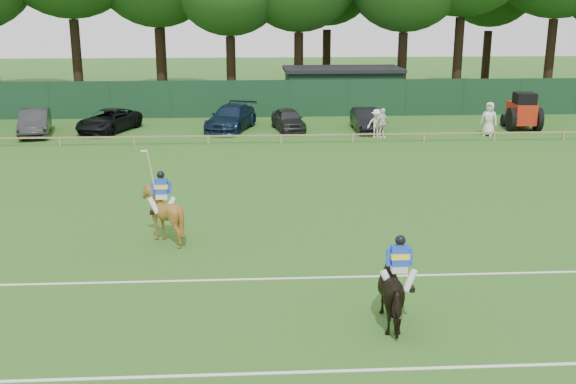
{
  "coord_description": "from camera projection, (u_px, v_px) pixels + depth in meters",
  "views": [
    {
      "loc": [
        -0.77,
        -18.48,
        7.43
      ],
      "look_at": [
        0.5,
        3.0,
        1.4
      ],
      "focal_mm": 42.0,
      "sensor_mm": 36.0,
      "label": 1
    }
  ],
  "objects": [
    {
      "name": "ground",
      "position": [
        277.0,
        265.0,
        19.81
      ],
      "size": [
        160.0,
        160.0,
        0.0
      ],
      "primitive_type": "plane",
      "color": "#1E4C14",
      "rests_on": "ground"
    },
    {
      "name": "horse_dark",
      "position": [
        398.0,
        291.0,
        15.96
      ],
      "size": [
        0.94,
        2.03,
        1.71
      ],
      "primitive_type": "imported",
      "rotation": [
        0.0,
        0.0,
        3.15
      ],
      "color": "black",
      "rests_on": "ground"
    },
    {
      "name": "horse_chestnut",
      "position": [
        163.0,
        214.0,
        21.62
      ],
      "size": [
        1.5,
        1.68,
        1.8
      ],
      "primitive_type": "imported",
      "rotation": [
        0.0,
        0.0,
        3.17
      ],
      "color": "brown",
      "rests_on": "ground"
    },
    {
      "name": "sedan_grey",
      "position": [
        35.0,
        122.0,
        39.3
      ],
      "size": [
        2.52,
        4.8,
        1.51
      ],
      "primitive_type": "imported",
      "rotation": [
        0.0,
        0.0,
        0.21
      ],
      "color": "#29292B",
      "rests_on": "ground"
    },
    {
      "name": "suv_black",
      "position": [
        109.0,
        121.0,
        40.42
      ],
      "size": [
        3.75,
        5.25,
        1.33
      ],
      "primitive_type": "imported",
      "rotation": [
        0.0,
        0.0,
        -0.36
      ],
      "color": "black",
      "rests_on": "ground"
    },
    {
      "name": "sedan_navy",
      "position": [
        231.0,
        118.0,
        40.92
      ],
      "size": [
        3.52,
        5.55,
        1.5
      ],
      "primitive_type": "imported",
      "rotation": [
        0.0,
        0.0,
        -0.3
      ],
      "color": "#12213B",
      "rests_on": "ground"
    },
    {
      "name": "hatch_grey",
      "position": [
        288.0,
        119.0,
        40.82
      ],
      "size": [
        2.18,
        4.09,
        1.32
      ],
      "primitive_type": "imported",
      "rotation": [
        0.0,
        0.0,
        0.17
      ],
      "color": "#2A2B2D",
      "rests_on": "ground"
    },
    {
      "name": "estate_black",
      "position": [
        366.0,
        120.0,
        40.69
      ],
      "size": [
        1.44,
        4.08,
        1.34
      ],
      "primitive_type": "imported",
      "rotation": [
        0.0,
        0.0,
        -0.0
      ],
      "color": "black",
      "rests_on": "ground"
    },
    {
      "name": "spectator_left",
      "position": [
        376.0,
        123.0,
        38.59
      ],
      "size": [
        1.05,
        0.61,
        1.63
      ],
      "primitive_type": "imported",
      "rotation": [
        0.0,
        0.0,
        0.0
      ],
      "color": "white",
      "rests_on": "ground"
    },
    {
      "name": "spectator_mid",
      "position": [
        382.0,
        123.0,
        38.43
      ],
      "size": [
        1.07,
        0.88,
        1.71
      ],
      "primitive_type": "imported",
      "rotation": [
        0.0,
        0.0,
        0.56
      ],
      "color": "white",
      "rests_on": "ground"
    },
    {
      "name": "spectator_right",
      "position": [
        489.0,
        119.0,
        39.04
      ],
      "size": [
        1.15,
        1.05,
        1.97
      ],
      "primitive_type": "imported",
      "rotation": [
        0.0,
        0.0,
        -0.58
      ],
      "color": "silver",
      "rests_on": "ground"
    },
    {
      "name": "rider_dark",
      "position": [
        399.0,
        262.0,
        15.74
      ],
      "size": [
        0.94,
        0.37,
        1.41
      ],
      "rotation": [
        0.0,
        0.0,
        3.15
      ],
      "color": "silver",
      "rests_on": "ground"
    },
    {
      "name": "rider_chestnut",
      "position": [
        161.0,
        191.0,
        21.4
      ],
      "size": [
        0.94,
        0.57,
        2.05
      ],
      "rotation": [
        0.0,
        0.0,
        3.17
      ],
      "color": "silver",
      "rests_on": "ground"
    },
    {
      "name": "polo_ball",
      "position": [
        390.0,
        251.0,
        20.85
      ],
      "size": [
        0.09,
        0.09,
        0.09
      ],
      "primitive_type": "sphere",
      "color": "silver",
      "rests_on": "ground"
    },
    {
      "name": "pitch_lines",
      "position": [
        283.0,
        319.0,
        16.45
      ],
      "size": [
        60.0,
        5.1,
        0.01
      ],
      "color": "silver",
      "rests_on": "ground"
    },
    {
      "name": "pitch_rail",
      "position": [
        263.0,
        136.0,
        37.0
      ],
      "size": [
        62.1,
        0.1,
        0.5
      ],
      "color": "#997F5B",
      "rests_on": "ground"
    },
    {
      "name": "perimeter_fence",
      "position": [
        260.0,
        99.0,
        45.43
      ],
      "size": [
        92.08,
        0.08,
        2.5
      ],
      "color": "#14351E",
      "rests_on": "ground"
    },
    {
      "name": "utility_shed",
      "position": [
        342.0,
        88.0,
        48.58
      ],
      "size": [
        8.4,
        4.4,
        3.04
      ],
      "color": "#14331E",
      "rests_on": "ground"
    },
    {
      "name": "tree_row",
      "position": [
        283.0,
        101.0,
        53.57
      ],
      "size": [
        96.0,
        12.0,
        21.0
      ],
      "primitive_type": null,
      "color": "#26561C",
      "rests_on": "ground"
    },
    {
      "name": "tractor",
      "position": [
        522.0,
        112.0,
        40.95
      ],
      "size": [
        2.0,
        2.83,
        2.28
      ],
      "rotation": [
        0.0,
        0.0,
        -0.07
      ],
      "color": "#AF2310",
      "rests_on": "ground"
    }
  ]
}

